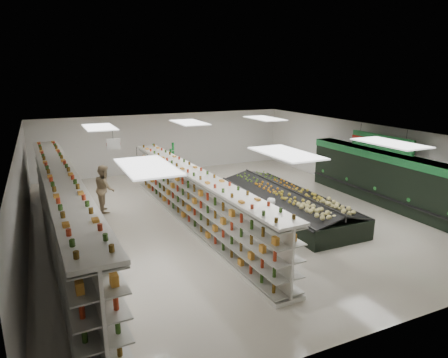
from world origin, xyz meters
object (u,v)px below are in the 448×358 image
gondola_center (195,201)px  shopper_background (105,188)px  gondola_left (64,213)px  shopper_main (269,221)px  soda_endcap (163,163)px  produce_island (286,201)px

gondola_center → shopper_background: (-2.70, 2.95, 0.02)m
gondola_left → shopper_main: size_ratio=8.50×
gondola_left → shopper_background: 3.27m
soda_endcap → shopper_main: (0.68, -9.54, -0.05)m
produce_island → soda_endcap: bearing=111.7°
produce_island → shopper_background: (-6.42, 3.21, 0.47)m
gondola_center → shopper_main: size_ratio=7.29×
gondola_left → gondola_center: size_ratio=1.17×
gondola_center → produce_island: 3.76m
gondola_left → soda_endcap: 8.59m
gondola_left → produce_island: bearing=-4.8°
produce_island → shopper_background: shopper_background is taller
soda_endcap → shopper_main: bearing=-85.9°
produce_island → gondola_left: bearing=177.2°
produce_island → shopper_main: 3.21m
produce_island → soda_endcap: size_ratio=3.98×
shopper_background → produce_island: bearing=-114.8°
shopper_main → shopper_background: bearing=-72.7°
produce_island → shopper_background: 7.19m
gondola_center → shopper_main: gondola_center is taller
gondola_center → shopper_main: 3.01m
gondola_left → gondola_center: bearing=-3.9°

